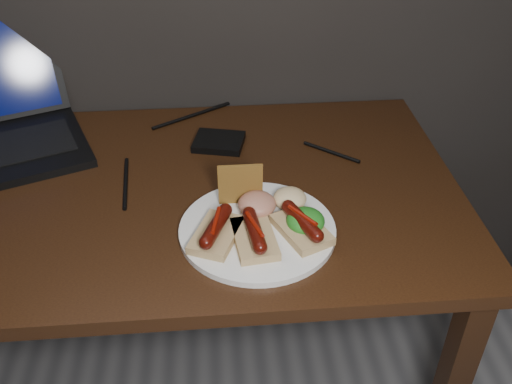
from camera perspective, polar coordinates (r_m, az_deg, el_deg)
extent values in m
cube|color=#331D0C|center=(1.20, -13.63, -0.44)|extent=(1.40, 0.70, 0.03)
cube|color=#331D0C|center=(1.71, 11.49, -3.53)|extent=(0.05, 0.05, 0.72)
cube|color=black|center=(1.38, -23.80, 3.65)|extent=(0.42, 0.38, 0.02)
cube|color=black|center=(1.37, -23.91, 4.02)|extent=(0.33, 0.25, 0.00)
cube|color=black|center=(1.30, -3.74, 5.02)|extent=(0.13, 0.11, 0.02)
cylinder|color=black|center=(1.20, -12.90, 0.91)|extent=(0.02, 0.18, 0.01)
cylinder|color=black|center=(1.43, -6.43, 7.60)|extent=(0.19, 0.12, 0.01)
cylinder|color=black|center=(1.28, 7.55, 3.98)|extent=(0.11, 0.10, 0.01)
cylinder|color=white|center=(1.05, 0.14, -3.79)|extent=(0.34, 0.34, 0.01)
cube|color=tan|center=(1.02, -3.97, -4.28)|extent=(0.11, 0.13, 0.02)
cylinder|color=#531105|center=(1.01, -4.01, -3.39)|extent=(0.06, 0.10, 0.02)
sphere|color=#531105|center=(0.97, -5.02, -5.07)|extent=(0.03, 0.02, 0.02)
sphere|color=#531105|center=(1.04, -3.07, -1.81)|extent=(0.03, 0.02, 0.02)
cylinder|color=#6E0F05|center=(1.00, -4.04, -2.83)|extent=(0.02, 0.07, 0.01)
cube|color=tan|center=(1.01, -0.15, -4.70)|extent=(0.08, 0.12, 0.02)
cylinder|color=#531105|center=(1.00, -0.15, -3.80)|extent=(0.04, 0.10, 0.02)
sphere|color=#531105|center=(0.96, 0.42, -5.58)|extent=(0.03, 0.02, 0.02)
sphere|color=#531105|center=(1.03, -0.68, -2.15)|extent=(0.03, 0.02, 0.02)
cylinder|color=#6E0F05|center=(0.99, -0.15, -3.25)|extent=(0.03, 0.07, 0.01)
cube|color=tan|center=(1.03, 4.59, -3.77)|extent=(0.11, 0.13, 0.02)
cylinder|color=#531105|center=(1.02, 4.64, -2.88)|extent=(0.06, 0.10, 0.02)
sphere|color=#531105|center=(0.99, 6.12, -4.39)|extent=(0.03, 0.02, 0.02)
sphere|color=#531105|center=(1.05, 3.26, -1.46)|extent=(0.03, 0.02, 0.02)
cylinder|color=#6E0F05|center=(1.01, 4.68, -2.33)|extent=(0.05, 0.06, 0.01)
cube|color=#A66D2D|center=(1.08, -1.57, 0.79)|extent=(0.09, 0.01, 0.08)
ellipsoid|color=#0F4E11|center=(1.03, 4.98, -2.89)|extent=(0.07, 0.07, 0.04)
ellipsoid|color=maroon|center=(1.07, 0.10, -1.22)|extent=(0.07, 0.07, 0.04)
ellipsoid|color=beige|center=(1.09, 3.40, -0.65)|extent=(0.06, 0.06, 0.04)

